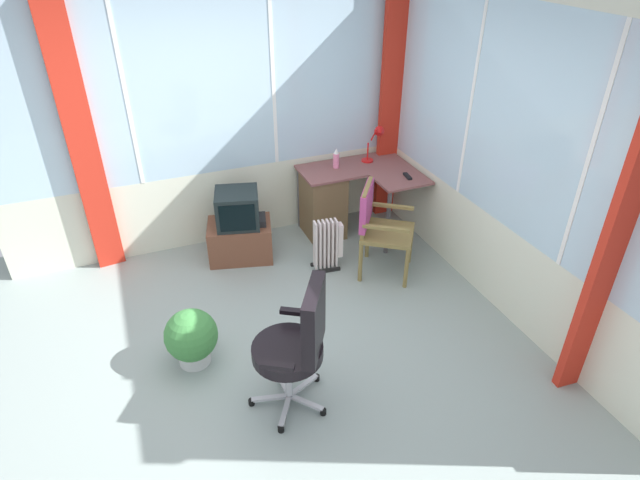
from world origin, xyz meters
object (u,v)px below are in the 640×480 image
space_heater (328,244)px  desk_lamp (377,139)px  spray_bottle (336,158)px  tv_on_stand (240,229)px  office_chair (299,341)px  wooden_armchair (375,219)px  tv_remote (407,176)px  desk (328,200)px  potted_plant (191,337)px

space_heater → desk_lamp: bearing=39.1°
spray_bottle → tv_on_stand: spray_bottle is taller
office_chair → wooden_armchair: bearing=46.4°
tv_remote → tv_on_stand: size_ratio=0.20×
desk → space_heater: desk is taller
wooden_armchair → potted_plant: (-1.90, -0.62, -0.33)m
tv_remote → spray_bottle: (-0.59, 0.50, 0.09)m
space_heater → potted_plant: 1.71m
spray_bottle → tv_on_stand: (-1.14, -0.18, -0.52)m
space_heater → potted_plant: size_ratio=1.13×
desk_lamp → tv_remote: (0.13, -0.48, -0.26)m
tv_remote → office_chair: bearing=-128.7°
wooden_armchair → potted_plant: 2.03m
office_chair → desk_lamp: bearing=52.4°
office_chair → desk: bearing=62.6°
tv_remote → wooden_armchair: bearing=-136.4°
wooden_armchair → tv_on_stand: size_ratio=1.23×
desk → wooden_armchair: (0.13, -0.85, 0.18)m
spray_bottle → tv_remote: bearing=-40.3°
tv_remote → tv_on_stand: (-1.73, 0.32, -0.43)m
desk_lamp → tv_on_stand: 1.75m
tv_remote → potted_plant: bearing=-149.5°
wooden_armchair → office_chair: (-1.26, -1.32, 0.02)m
office_chair → tv_on_stand: 2.07m
tv_remote → office_chair: size_ratio=0.14×
desk_lamp → spray_bottle: 0.49m
tv_on_stand → office_chair: bearing=-92.7°
desk_lamp → space_heater: bearing=-140.9°
spray_bottle → space_heater: size_ratio=0.39×
desk → office_chair: (-1.13, -2.17, 0.19)m
desk → tv_on_stand: bearing=-173.3°
tv_remote → office_chair: 2.52m
desk → potted_plant: (-1.77, -1.47, -0.15)m
space_heater → potted_plant: bearing=-151.4°
desk_lamp → spray_bottle: desk_lamp is taller
desk → potted_plant: 2.31m
tv_remote → space_heater: 1.11m
wooden_armchair → tv_on_stand: wooden_armchair is taller
spray_bottle → potted_plant: spray_bottle is taller
spray_bottle → potted_plant: size_ratio=0.44×
potted_plant → wooden_armchair: bearing=18.0°
desk_lamp → tv_remote: 0.56m
desk → space_heater: 0.72m
desk → potted_plant: desk is taller
desk_lamp → potted_plant: 2.89m
desk → potted_plant: bearing=-140.3°
office_chair → tv_on_stand: size_ratio=1.39×
desk → desk_lamp: bearing=3.3°
tv_remote → tv_on_stand: bearing=177.4°
potted_plant → space_heater: bearing=28.6°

